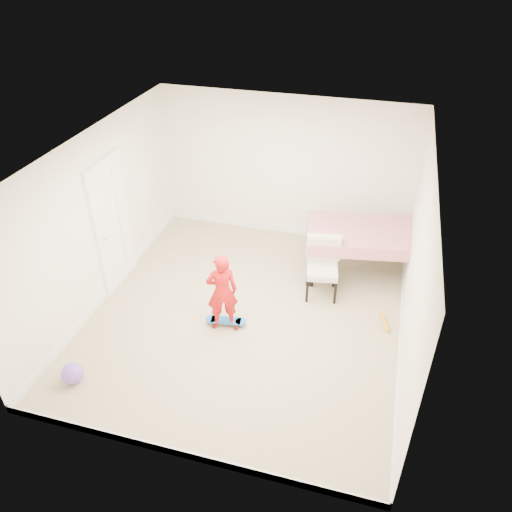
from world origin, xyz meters
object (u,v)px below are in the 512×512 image
(dining_chair, at_px, (322,269))
(skateboard, at_px, (226,322))
(child, at_px, (222,293))
(dining_table, at_px, (360,251))
(balloon, at_px, (72,374))

(dining_chair, relative_size, skateboard, 1.60)
(dining_chair, relative_size, child, 0.80)
(dining_table, bearing_deg, dining_chair, -133.82)
(dining_table, xyz_separation_m, dining_chair, (-0.51, -0.76, 0.07))
(dining_table, xyz_separation_m, balloon, (-3.26, -3.40, -0.27))
(skateboard, xyz_separation_m, balloon, (-1.54, -1.55, 0.09))
(balloon, bearing_deg, child, 45.21)
(dining_table, bearing_deg, child, -142.85)
(dining_table, distance_m, dining_chair, 0.92)
(child, bearing_deg, balloon, 20.98)
(child, bearing_deg, skateboard, -157.03)
(child, relative_size, balloon, 4.28)
(dining_table, distance_m, child, 2.57)
(balloon, bearing_deg, dining_chair, 43.92)
(skateboard, relative_size, balloon, 2.15)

